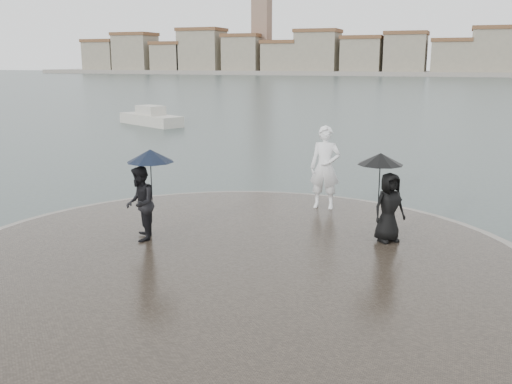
% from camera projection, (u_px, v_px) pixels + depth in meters
% --- Properties ---
extents(ground, '(400.00, 400.00, 0.00)m').
position_uv_depth(ground, '(146.00, 355.00, 8.46)').
color(ground, '#2B3835').
rests_on(ground, ground).
extents(kerb_ring, '(12.50, 12.50, 0.32)m').
position_uv_depth(kerb_ring, '(234.00, 267.00, 11.63)').
color(kerb_ring, gray).
rests_on(kerb_ring, ground).
extents(quay_tip, '(11.90, 11.90, 0.36)m').
position_uv_depth(quay_tip, '(234.00, 266.00, 11.63)').
color(quay_tip, '#2D261E').
rests_on(quay_tip, ground).
extents(statue, '(0.84, 0.58, 2.23)m').
position_uv_depth(statue, '(325.00, 167.00, 15.27)').
color(statue, white).
rests_on(statue, quay_tip).
extents(visitor_left, '(1.23, 1.12, 2.04)m').
position_uv_depth(visitor_left, '(143.00, 191.00, 12.51)').
color(visitor_left, black).
rests_on(visitor_left, quay_tip).
extents(visitor_right, '(1.20, 1.04, 1.95)m').
position_uv_depth(visitor_right, '(386.00, 192.00, 12.46)').
color(visitor_right, black).
rests_on(visitor_right, quay_tip).
extents(far_skyline, '(260.00, 20.00, 37.00)m').
position_uv_depth(far_skyline, '(427.00, 55.00, 156.51)').
color(far_skyline, gray).
rests_on(far_skyline, ground).
extents(boats, '(49.18, 20.27, 1.50)m').
position_uv_depth(boats, '(493.00, 119.00, 38.94)').
color(boats, beige).
rests_on(boats, ground).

